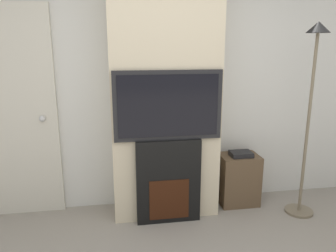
{
  "coord_description": "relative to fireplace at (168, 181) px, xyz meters",
  "views": [
    {
      "loc": [
        -0.48,
        -1.31,
        1.7
      ],
      "look_at": [
        0.0,
        1.59,
        0.96
      ],
      "focal_mm": 35.0,
      "sensor_mm": 36.0,
      "label": 1
    }
  ],
  "objects": [
    {
      "name": "wall_back",
      "position": [
        0.0,
        0.45,
        0.94
      ],
      "size": [
        6.0,
        0.06,
        2.7
      ],
      "color": "silver",
      "rests_on": "ground_plane"
    },
    {
      "name": "chimney_breast",
      "position": [
        0.0,
        0.21,
        0.94
      ],
      "size": [
        1.03,
        0.41,
        2.7
      ],
      "color": "beige",
      "rests_on": "ground_plane"
    },
    {
      "name": "fireplace",
      "position": [
        0.0,
        0.0,
        0.0
      ],
      "size": [
        0.62,
        0.15,
        0.83
      ],
      "color": "black",
      "rests_on": "ground_plane"
    },
    {
      "name": "television",
      "position": [
        0.0,
        -0.0,
        0.74
      ],
      "size": [
        1.0,
        0.07,
        0.64
      ],
      "color": "black",
      "rests_on": "fireplace"
    },
    {
      "name": "floor_lamp",
      "position": [
        1.36,
        -0.08,
        0.81
      ],
      "size": [
        0.28,
        0.28,
        1.89
      ],
      "color": "#726651",
      "rests_on": "ground_plane"
    },
    {
      "name": "media_stand",
      "position": [
        0.81,
        0.23,
        -0.13
      ],
      "size": [
        0.41,
        0.31,
        0.6
      ],
      "color": "brown",
      "rests_on": "ground_plane"
    },
    {
      "name": "entry_door",
      "position": [
        -1.5,
        0.39,
        0.62
      ],
      "size": [
        0.92,
        0.09,
        2.07
      ],
      "color": "beige",
      "rests_on": "ground_plane"
    }
  ]
}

